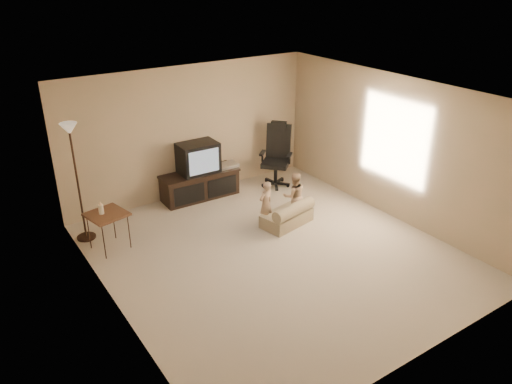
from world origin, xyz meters
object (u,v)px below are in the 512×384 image
toddler_left (266,204)px  toddler_right (294,196)px  child_sofa (289,216)px  tv_stand (199,175)px  office_chair (277,163)px  floor_lamp (73,157)px  side_table (106,215)px

toddler_left → toddler_right: (0.56, -0.07, 0.02)m
child_sofa → tv_stand: bearing=99.9°
office_chair → child_sofa: office_chair is taller
tv_stand → office_chair: (1.58, -0.32, 0.01)m
child_sofa → toddler_right: bearing=22.6°
toddler_left → toddler_right: toddler_right is taller
toddler_right → tv_stand: bearing=-40.0°
toddler_left → child_sofa: bearing=132.7°
office_chair → toddler_left: 1.76m
child_sofa → toddler_left: toddler_left is taller
tv_stand → floor_lamp: floor_lamp is taller
side_table → toddler_left: (2.50, -0.73, -0.19)m
child_sofa → toddler_left: 0.46m
floor_lamp → toddler_left: bearing=-25.0°
tv_stand → toddler_left: 1.69m
child_sofa → floor_lamp: bearing=142.4°
tv_stand → toddler_left: tv_stand is taller
office_chair → child_sofa: (-0.86, -1.54, -0.29)m
tv_stand → side_table: size_ratio=1.86×
floor_lamp → child_sofa: 3.62m
side_table → tv_stand: bearing=23.2°
floor_lamp → toddler_left: 3.18m
side_table → floor_lamp: bearing=112.6°
toddler_left → tv_stand: bearing=-88.3°
tv_stand → toddler_right: bearing=-58.9°
side_table → child_sofa: size_ratio=0.86×
tv_stand → toddler_right: tv_stand is taller
child_sofa → office_chair: bearing=49.4°
child_sofa → toddler_right: 0.38m
toddler_left → office_chair: bearing=-144.2°
tv_stand → office_chair: 1.62m
side_table → office_chair: bearing=8.9°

